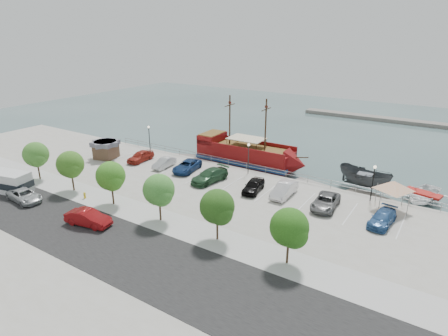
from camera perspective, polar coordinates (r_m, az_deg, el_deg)
The scene contains 35 objects.
ground at distance 46.27m, azimuth -0.30°, elevation -4.44°, with size 160.00×160.00×0.00m, color #374E4E.
land_slab at distance 32.97m, azimuth -21.56°, elevation -16.35°, with size 100.00×58.00×1.20m, color #9D9788.
street at distance 35.09m, azimuth -15.05°, elevation -11.94°, with size 100.00×8.00×0.04m, color black.
sidewalk at distance 38.71m, azimuth -8.50°, elevation -8.20°, with size 100.00×4.00×0.05m, color #B3B3B3.
seawall_railing at distance 51.91m, azimuth 4.40°, elevation 0.12°, with size 50.00×0.06×1.00m.
far_shore at distance 93.09m, azimuth 24.24°, elevation 6.69°, with size 40.00×3.00×0.80m, color gray.
pirate_ship at distance 55.86m, azimuth 4.36°, elevation 1.91°, with size 17.34×5.04×10.90m.
patrol_boat at distance 50.92m, azimuth 20.59°, elevation -1.73°, with size 2.71×7.21×2.79m, color #3E4144.
speedboat at distance 50.75m, azimuth 28.00°, elevation -3.83°, with size 4.59×6.43×1.33m, color white.
dock_west at distance 60.43m, azimuth -6.09°, elevation 1.66°, with size 7.47×2.13×0.43m, color slate.
dock_mid at distance 50.35m, azimuth 14.10°, elevation -2.74°, with size 6.57×1.88×0.38m, color gray.
dock_east at distance 48.83m, azimuth 22.06°, elevation -4.39°, with size 7.10×2.03×0.41m, color gray.
shed at distance 59.56m, azimuth -17.56°, elevation 2.77°, with size 3.92×3.92×2.67m.
canopy_tent at distance 43.68m, azimuth 24.56°, elevation -1.84°, with size 5.66×5.66×3.74m.
street_van at distance 48.27m, azimuth -28.13°, elevation -3.72°, with size 2.26×4.89×1.36m, color #A8ABAC.
street_sedan at distance 39.86m, azimuth -20.00°, elevation -7.15°, with size 1.67×4.79×1.58m, color maroon.
shuttle_bus at distance 52.46m, azimuth -30.54°, elevation -1.75°, with size 7.38×3.93×2.47m.
fire_hydrant at distance 46.20m, azimuth -20.47°, elevation -3.89°, with size 0.28×0.28×0.80m.
lamp_post_left at distance 60.48m, azimuth -11.34°, elevation 5.08°, with size 0.36×0.36×4.28m.
lamp_post_mid at distance 50.05m, azimuth 3.76°, elevation 2.29°, with size 0.36×0.36×4.28m.
lamp_post_right at distance 45.00m, azimuth 21.83°, elevation -1.26°, with size 0.36×0.36×4.28m.
tree_a at distance 53.56m, azimuth -26.72°, elevation 1.73°, with size 3.30×3.20×5.00m.
tree_b at distance 47.85m, azimuth -22.34°, elevation 0.37°, with size 3.30×3.20×5.00m.
tree_c at distance 42.53m, azimuth -16.82°, elevation -1.34°, with size 3.30×3.20×5.00m.
tree_d at distance 37.76m, azimuth -9.81°, elevation -3.49°, with size 3.30×3.20×5.00m.
tree_e at distance 33.77m, azimuth -0.91°, elevation -6.13°, with size 3.30×3.20×5.00m.
tree_f at distance 30.88m, azimuth 10.10°, elevation -9.15°, with size 3.30×3.20×5.00m.
parked_car_a at distance 56.89m, azimuth -12.61°, elevation 1.77°, with size 1.87×4.63×1.58m, color maroon.
parked_car_b at distance 53.70m, azimuth -9.09°, elevation 0.78°, with size 1.43×4.11×1.35m, color silver.
parked_car_c at distance 51.87m, azimuth -5.67°, elevation 0.30°, with size 2.42×5.26×1.46m, color navy.
parked_car_d at distance 47.98m, azimuth -2.20°, elevation -1.18°, with size 2.27×5.59×1.62m, color #274E2E.
parked_car_e at distance 45.17m, azimuth 4.51°, elevation -2.70°, with size 1.80×4.47×1.52m, color black.
parked_car_f at distance 44.38m, azimuth 9.14°, elevation -3.27°, with size 1.71×4.91×1.62m, color silver.
parked_car_g at distance 42.46m, azimuth 15.22°, elevation -4.99°, with size 2.39×5.18×1.44m, color slate.
parked_car_h at distance 40.84m, azimuth 22.98°, elevation -7.06°, with size 1.91×4.71×1.37m, color #2D568C.
Camera 1 is at (23.01, -35.23, 18.24)m, focal length 30.00 mm.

